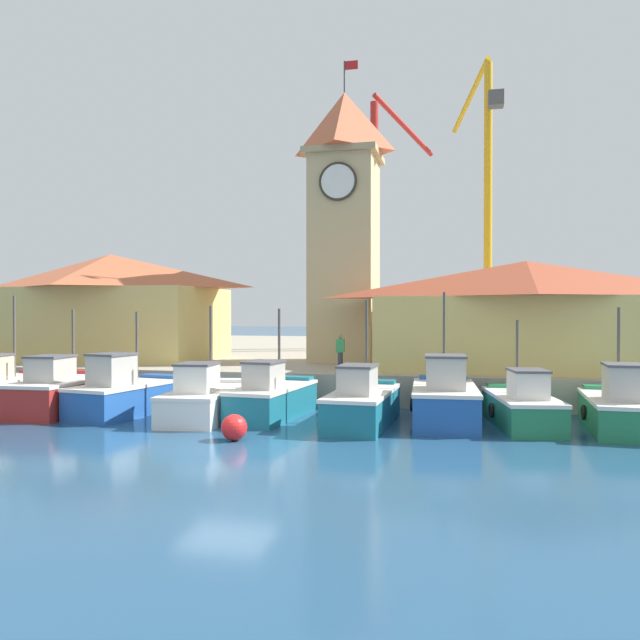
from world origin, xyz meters
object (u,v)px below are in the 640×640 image
object	(u,v)px
fishing_boat_left_outer	(63,392)
fishing_boat_right_inner	(445,400)
fishing_boat_left_inner	(125,394)
fishing_boat_mid_right	(363,403)
mooring_buoy	(234,427)
dock_worker_near_tower	(340,352)
fishing_boat_far_right	(622,408)
port_crane_near	(376,252)
fishing_boat_right_outer	(522,406)
warehouse_right	(526,314)
warehouse_left	(110,306)
fishing_boat_far_left	(3,389)
port_crane_far	(487,237)
clock_tower	(344,219)
fishing_boat_mid_left	(205,399)
fishing_boat_center	(272,398)

from	to	relation	value
fishing_boat_left_outer	fishing_boat_right_inner	size ratio (longest dim) A/B	0.98
fishing_boat_left_inner	fishing_boat_mid_right	size ratio (longest dim) A/B	0.95
fishing_boat_left_inner	mooring_buoy	world-z (taller)	fishing_boat_left_inner
fishing_boat_left_outer	dock_worker_near_tower	distance (m)	11.07
fishing_boat_far_right	port_crane_near	size ratio (longest dim) A/B	0.28
fishing_boat_left_inner	fishing_boat_right_outer	bearing A→B (deg)	3.33
fishing_boat_far_right	warehouse_right	bearing A→B (deg)	108.37
fishing_boat_left_inner	warehouse_right	world-z (taller)	warehouse_right
fishing_boat_mid_right	warehouse_right	size ratio (longest dim) A/B	0.40
fishing_boat_right_outer	warehouse_left	world-z (taller)	warehouse_left
fishing_boat_left_inner	fishing_boat_far_left	bearing A→B (deg)	178.39
fishing_boat_far_left	port_crane_far	bearing A→B (deg)	50.05
fishing_boat_mid_right	fishing_boat_right_inner	size ratio (longest dim) A/B	1.02
fishing_boat_right_outer	clock_tower	xyz separation A→B (m)	(-7.93, 9.68, 7.96)
fishing_boat_left_outer	port_crane_far	distance (m)	29.79
port_crane_near	port_crane_far	distance (m)	7.70
fishing_boat_far_left	warehouse_right	xyz separation A→B (m)	(20.53, 7.62, 2.98)
port_crane_near	dock_worker_near_tower	size ratio (longest dim) A/B	11.12
warehouse_left	warehouse_right	distance (m)	21.51
fishing_boat_mid_left	port_crane_near	distance (m)	24.25
fishing_boat_center	fishing_boat_far_right	distance (m)	11.78
fishing_boat_mid_right	clock_tower	bearing A→B (deg)	104.05
warehouse_right	port_crane_far	xyz separation A→B (m)	(-1.15, 15.52, 5.31)
fishing_boat_right_outer	port_crane_near	distance (m)	24.48
warehouse_right	dock_worker_near_tower	distance (m)	8.49
fishing_boat_far_left	fishing_boat_center	size ratio (longest dim) A/B	1.01
warehouse_right	mooring_buoy	world-z (taller)	warehouse_right
fishing_boat_center	warehouse_left	bearing A→B (deg)	143.49
fishing_boat_right_inner	fishing_boat_far_right	size ratio (longest dim) A/B	1.03
fishing_boat_right_inner	mooring_buoy	bearing A→B (deg)	-144.43
fishing_boat_left_outer	warehouse_left	xyz separation A→B (m)	(-3.84, 9.52, 3.42)
fishing_boat_center	fishing_boat_mid_right	distance (m)	3.48
warehouse_left	fishing_boat_right_outer	bearing A→B (deg)	-22.51
fishing_boat_right_inner	port_crane_near	bearing A→B (deg)	103.93
fishing_boat_mid_left	fishing_boat_right_outer	bearing A→B (deg)	5.09
fishing_boat_left_outer	fishing_boat_right_outer	bearing A→B (deg)	3.24
fishing_boat_left_inner	fishing_boat_far_right	size ratio (longest dim) A/B	1.00
fishing_boat_left_inner	dock_worker_near_tower	world-z (taller)	fishing_boat_left_inner
fishing_boat_center	warehouse_left	world-z (taller)	warehouse_left
fishing_boat_far_left	fishing_boat_far_right	xyz separation A→B (m)	(22.86, 0.60, -0.04)
fishing_boat_far_right	warehouse_left	xyz separation A→B (m)	(-23.78, 8.65, 3.47)
clock_tower	warehouse_left	xyz separation A→B (m)	(-12.75, -1.11, -4.43)
fishing_boat_far_left	warehouse_left	size ratio (longest dim) A/B	0.43
fishing_boat_left_inner	warehouse_right	size ratio (longest dim) A/B	0.38
fishing_boat_left_outer	fishing_boat_mid_left	world-z (taller)	fishing_boat_mid_left
dock_worker_near_tower	warehouse_right	bearing A→B (deg)	21.22
fishing_boat_left_inner	warehouse_right	distance (m)	17.19
fishing_boat_center	fishing_boat_left_inner	bearing A→B (deg)	-174.78
fishing_boat_far_right	mooring_buoy	size ratio (longest dim) A/B	6.33
fishing_boat_left_outer	fishing_boat_mid_right	size ratio (longest dim) A/B	0.95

